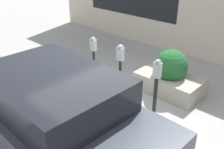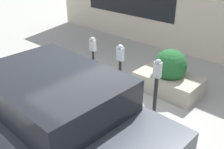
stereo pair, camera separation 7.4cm
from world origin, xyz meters
TOP-DOWN VIEW (x-y plane):
  - ground_plane at (0.00, 0.00)m, footprint 40.00×40.00m
  - curb_strip at (0.00, 0.08)m, footprint 13.50×0.16m
  - parking_meter_nearest at (-0.89, -0.42)m, footprint 0.14×0.12m
  - parking_meter_second at (-0.00, -0.38)m, footprint 0.14×0.12m
  - parking_meter_middle at (0.85, -0.41)m, footprint 0.14×0.12m
  - planter_box at (-0.38, -1.84)m, footprint 1.61×0.96m
  - parked_car_front at (0.18, 1.32)m, footprint 4.79×2.14m

SIDE VIEW (x-z plane):
  - ground_plane at x=0.00m, z-range 0.00..0.00m
  - curb_strip at x=0.00m, z-range 0.00..0.04m
  - planter_box at x=-0.38m, z-range -0.12..1.01m
  - parked_car_front at x=0.18m, z-range 0.05..1.56m
  - parking_meter_nearest at x=-0.89m, z-range 0.17..1.66m
  - parking_meter_second at x=0.00m, z-range 0.26..1.83m
  - parking_meter_middle at x=0.85m, z-range 0.29..1.82m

